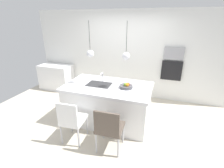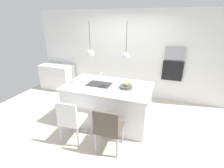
{
  "view_description": "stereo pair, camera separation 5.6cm",
  "coord_description": "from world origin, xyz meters",
  "px_view_note": "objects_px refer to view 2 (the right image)",
  "views": [
    {
      "loc": [
        1.19,
        -3.23,
        2.33
      ],
      "look_at": [
        0.1,
        0.0,
        0.96
      ],
      "focal_mm": 26.13,
      "sensor_mm": 36.0,
      "label": 1
    },
    {
      "loc": [
        1.24,
        -3.21,
        2.33
      ],
      "look_at": [
        0.1,
        0.0,
        0.96
      ],
      "focal_mm": 26.13,
      "sensor_mm": 36.0,
      "label": 2
    }
  ],
  "objects_px": {
    "oven": "(172,71)",
    "chair_middle": "(108,127)",
    "chair_near": "(71,119)",
    "microwave": "(175,53)",
    "fruit_bowl": "(126,86)"
  },
  "relations": [
    {
      "from": "microwave",
      "to": "chair_near",
      "type": "xyz_separation_m",
      "value": [
        -1.78,
        -2.52,
        -0.93
      ]
    },
    {
      "from": "oven",
      "to": "microwave",
      "type": "bearing_deg",
      "value": 0.0
    },
    {
      "from": "chair_middle",
      "to": "microwave",
      "type": "bearing_deg",
      "value": 68.13
    },
    {
      "from": "fruit_bowl",
      "to": "chair_middle",
      "type": "height_order",
      "value": "fruit_bowl"
    },
    {
      "from": "chair_near",
      "to": "oven",
      "type": "bearing_deg",
      "value": 54.78
    },
    {
      "from": "microwave",
      "to": "oven",
      "type": "distance_m",
      "value": 0.5
    },
    {
      "from": "fruit_bowl",
      "to": "microwave",
      "type": "relative_size",
      "value": 0.54
    },
    {
      "from": "oven",
      "to": "chair_middle",
      "type": "relative_size",
      "value": 0.62
    },
    {
      "from": "fruit_bowl",
      "to": "chair_near",
      "type": "distance_m",
      "value": 1.33
    },
    {
      "from": "chair_near",
      "to": "microwave",
      "type": "bearing_deg",
      "value": 54.78
    },
    {
      "from": "chair_near",
      "to": "chair_middle",
      "type": "bearing_deg",
      "value": 0.1
    },
    {
      "from": "oven",
      "to": "chair_middle",
      "type": "xyz_separation_m",
      "value": [
        -1.01,
        -2.52,
        -0.43
      ]
    },
    {
      "from": "chair_near",
      "to": "chair_middle",
      "type": "xyz_separation_m",
      "value": [
        0.77,
        0.0,
        -0.0
      ]
    },
    {
      "from": "chair_near",
      "to": "chair_middle",
      "type": "height_order",
      "value": "chair_near"
    },
    {
      "from": "microwave",
      "to": "chair_near",
      "type": "relative_size",
      "value": 0.58
    }
  ]
}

